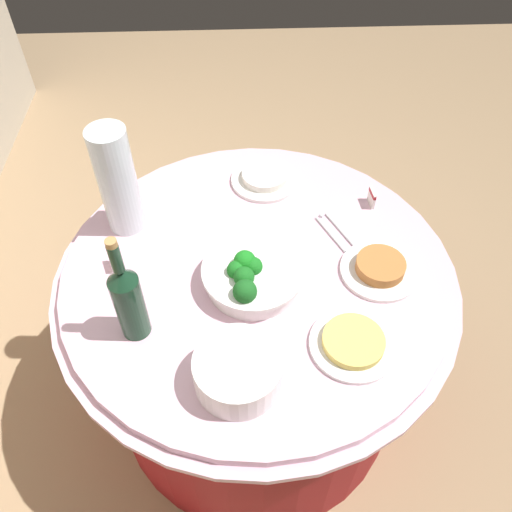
{
  "coord_description": "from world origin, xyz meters",
  "views": [
    {
      "loc": [
        -0.96,
        0.04,
        1.89
      ],
      "look_at": [
        0.0,
        0.0,
        0.79
      ],
      "focal_mm": 37.08,
      "sensor_mm": 36.0,
      "label": 1
    }
  ],
  "objects_px": {
    "serving_tongs": "(334,231)",
    "food_plate_noodles": "(353,343)",
    "label_placard_front": "(114,260)",
    "broccoli_bowl": "(251,275)",
    "food_plate_peanuts": "(380,268)",
    "decorative_fruit_vase": "(119,186)",
    "wine_bottle": "(128,299)",
    "plate_stack": "(238,371)",
    "label_placard_mid": "(372,197)",
    "food_plate_rice": "(265,178)"
  },
  "relations": [
    {
      "from": "serving_tongs",
      "to": "label_placard_front",
      "type": "xyz_separation_m",
      "value": [
        -0.11,
        0.64,
        0.03
      ]
    },
    {
      "from": "food_plate_rice",
      "to": "food_plate_peanuts",
      "type": "distance_m",
      "value": 0.5
    },
    {
      "from": "serving_tongs",
      "to": "wine_bottle",
      "type": "bearing_deg",
      "value": 120.33
    },
    {
      "from": "food_plate_noodles",
      "to": "plate_stack",
      "type": "bearing_deg",
      "value": 106.07
    },
    {
      "from": "label_placard_front",
      "to": "food_plate_rice",
      "type": "bearing_deg",
      "value": -51.41
    },
    {
      "from": "plate_stack",
      "to": "food_plate_rice",
      "type": "bearing_deg",
      "value": -8.05
    },
    {
      "from": "wine_bottle",
      "to": "decorative_fruit_vase",
      "type": "bearing_deg",
      "value": 9.88
    },
    {
      "from": "decorative_fruit_vase",
      "to": "food_plate_noodles",
      "type": "height_order",
      "value": "decorative_fruit_vase"
    },
    {
      "from": "wine_bottle",
      "to": "label_placard_mid",
      "type": "xyz_separation_m",
      "value": [
        0.44,
        -0.69,
        -0.1
      ]
    },
    {
      "from": "wine_bottle",
      "to": "food_plate_peanuts",
      "type": "relative_size",
      "value": 1.53
    },
    {
      "from": "wine_bottle",
      "to": "label_placard_front",
      "type": "distance_m",
      "value": 0.25
    },
    {
      "from": "plate_stack",
      "to": "food_plate_noodles",
      "type": "relative_size",
      "value": 0.95
    },
    {
      "from": "food_plate_peanuts",
      "to": "label_placard_mid",
      "type": "bearing_deg",
      "value": -5.76
    },
    {
      "from": "decorative_fruit_vase",
      "to": "broccoli_bowl",
      "type": "bearing_deg",
      "value": -124.47
    },
    {
      "from": "wine_bottle",
      "to": "decorative_fruit_vase",
      "type": "distance_m",
      "value": 0.39
    },
    {
      "from": "label_placard_front",
      "to": "food_plate_noodles",
      "type": "bearing_deg",
      "value": -114.41
    },
    {
      "from": "plate_stack",
      "to": "serving_tongs",
      "type": "xyz_separation_m",
      "value": [
        0.48,
        -0.3,
        -0.04
      ]
    },
    {
      "from": "food_plate_peanuts",
      "to": "food_plate_noodles",
      "type": "xyz_separation_m",
      "value": [
        -0.24,
        0.11,
        -0.0
      ]
    },
    {
      "from": "food_plate_rice",
      "to": "label_placard_mid",
      "type": "height_order",
      "value": "label_placard_mid"
    },
    {
      "from": "food_plate_noodles",
      "to": "label_placard_mid",
      "type": "height_order",
      "value": "label_placard_mid"
    },
    {
      "from": "food_plate_rice",
      "to": "serving_tongs",
      "type": "bearing_deg",
      "value": -140.51
    },
    {
      "from": "broccoli_bowl",
      "to": "decorative_fruit_vase",
      "type": "bearing_deg",
      "value": 55.53
    },
    {
      "from": "label_placard_mid",
      "to": "food_plate_peanuts",
      "type": "bearing_deg",
      "value": 174.24
    },
    {
      "from": "broccoli_bowl",
      "to": "wine_bottle",
      "type": "bearing_deg",
      "value": 114.06
    },
    {
      "from": "decorative_fruit_vase",
      "to": "label_placard_front",
      "type": "relative_size",
      "value": 6.18
    },
    {
      "from": "broccoli_bowl",
      "to": "serving_tongs",
      "type": "relative_size",
      "value": 1.71
    },
    {
      "from": "wine_bottle",
      "to": "decorative_fruit_vase",
      "type": "xyz_separation_m",
      "value": [
        0.39,
        0.07,
        0.02
      ]
    },
    {
      "from": "serving_tongs",
      "to": "label_placard_mid",
      "type": "bearing_deg",
      "value": -48.89
    },
    {
      "from": "broccoli_bowl",
      "to": "label_placard_mid",
      "type": "relative_size",
      "value": 5.09
    },
    {
      "from": "broccoli_bowl",
      "to": "food_plate_rice",
      "type": "height_order",
      "value": "broccoli_bowl"
    },
    {
      "from": "plate_stack",
      "to": "label_placard_front",
      "type": "distance_m",
      "value": 0.5
    },
    {
      "from": "broccoli_bowl",
      "to": "wine_bottle",
      "type": "xyz_separation_m",
      "value": [
        -0.13,
        0.3,
        0.09
      ]
    },
    {
      "from": "food_plate_noodles",
      "to": "decorative_fruit_vase",
      "type": "bearing_deg",
      "value": 53.16
    },
    {
      "from": "food_plate_peanuts",
      "to": "decorative_fruit_vase",
      "type": "bearing_deg",
      "value": 72.88
    },
    {
      "from": "decorative_fruit_vase",
      "to": "label_placard_front",
      "type": "xyz_separation_m",
      "value": [
        -0.17,
        0.02,
        -0.12
      ]
    },
    {
      "from": "serving_tongs",
      "to": "label_placard_front",
      "type": "bearing_deg",
      "value": 100.08
    },
    {
      "from": "label_placard_front",
      "to": "wine_bottle",
      "type": "bearing_deg",
      "value": -158.68
    },
    {
      "from": "label_placard_mid",
      "to": "label_placard_front",
      "type": "bearing_deg",
      "value": 106.51
    },
    {
      "from": "label_placard_front",
      "to": "label_placard_mid",
      "type": "height_order",
      "value": "same"
    },
    {
      "from": "food_plate_rice",
      "to": "broccoli_bowl",
      "type": "bearing_deg",
      "value": 172.18
    },
    {
      "from": "serving_tongs",
      "to": "label_placard_mid",
      "type": "height_order",
      "value": "label_placard_mid"
    },
    {
      "from": "wine_bottle",
      "to": "label_placard_front",
      "type": "height_order",
      "value": "wine_bottle"
    },
    {
      "from": "serving_tongs",
      "to": "food_plate_noodles",
      "type": "xyz_separation_m",
      "value": [
        -0.4,
        0.01,
        0.01
      ]
    },
    {
      "from": "food_plate_peanuts",
      "to": "serving_tongs",
      "type": "bearing_deg",
      "value": 32.4
    },
    {
      "from": "food_plate_peanuts",
      "to": "label_placard_front",
      "type": "distance_m",
      "value": 0.75
    },
    {
      "from": "wine_bottle",
      "to": "food_plate_rice",
      "type": "distance_m",
      "value": 0.68
    },
    {
      "from": "decorative_fruit_vase",
      "to": "food_plate_noodles",
      "type": "distance_m",
      "value": 0.78
    },
    {
      "from": "broccoli_bowl",
      "to": "food_plate_rice",
      "type": "xyz_separation_m",
      "value": [
        0.43,
        -0.06,
        -0.03
      ]
    },
    {
      "from": "broccoli_bowl",
      "to": "label_placard_front",
      "type": "relative_size",
      "value": 5.09
    },
    {
      "from": "plate_stack",
      "to": "food_plate_noodles",
      "type": "bearing_deg",
      "value": -73.93
    }
  ]
}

